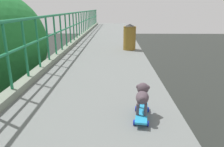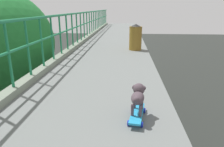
% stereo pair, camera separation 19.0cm
% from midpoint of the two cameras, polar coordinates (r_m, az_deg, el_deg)
% --- Properties ---
extents(city_bus, '(2.70, 10.94, 3.26)m').
position_cam_midpoint_polar(city_bus, '(22.93, -22.69, 2.83)').
color(city_bus, beige).
rests_on(city_bus, ground).
extents(toy_skateboard, '(0.25, 0.57, 0.09)m').
position_cam_midpoint_polar(toy_skateboard, '(2.68, 8.93, -10.84)').
color(toy_skateboard, '#2496CC').
rests_on(toy_skateboard, overpass_deck).
extents(small_dog, '(0.20, 0.40, 0.34)m').
position_cam_midpoint_polar(small_dog, '(2.62, 9.21, -5.93)').
color(small_dog, '#4F4049').
rests_on(small_dog, toy_skateboard).
extents(litter_bin, '(0.41, 0.41, 0.84)m').
position_cam_midpoint_polar(litter_bin, '(6.92, 7.24, 9.92)').
color(litter_bin, olive).
rests_on(litter_bin, overpass_deck).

